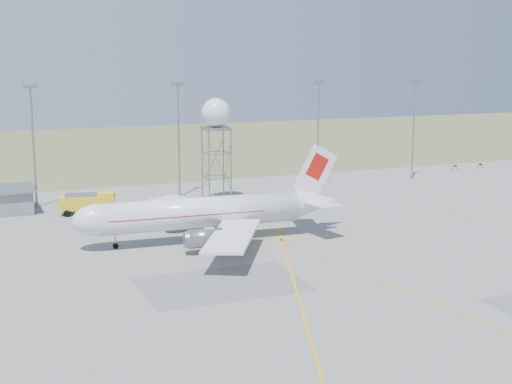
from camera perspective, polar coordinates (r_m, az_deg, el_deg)
name	(u,v)px	position (r m, az deg, el deg)	size (l,w,h in m)	color
ground	(454,303)	(76.91, 15.52, -8.58)	(400.00, 400.00, 0.00)	gray
grass_strip	(140,147)	(203.61, -9.24, 3.59)	(400.00, 120.00, 0.03)	#555F34
mast_a	(33,136)	(124.04, -17.42, 4.31)	(2.20, 0.50, 20.50)	gray
mast_b	(178,130)	(128.55, -6.22, 4.95)	(2.20, 0.50, 20.50)	gray
mast_c	(318,125)	(138.87, 4.99, 5.40)	(2.20, 0.50, 20.50)	gray
mast_d	(414,121)	(150.18, 12.52, 5.59)	(2.20, 0.50, 20.50)	gray
taxi_sign_near	(455,166)	(165.47, 15.63, 2.00)	(1.60, 0.17, 1.20)	black
taxi_sign_far	(480,164)	(169.83, 17.50, 2.12)	(1.60, 0.17, 1.20)	black
airliner_main	(205,213)	(97.74, -4.08, -1.69)	(37.63, 36.53, 12.80)	white
radar_tower	(216,144)	(123.76, -3.20, 3.85)	(4.97, 4.97, 18.01)	gray
fire_truck	(89,204)	(117.60, -13.22, -0.95)	(9.14, 5.10, 3.48)	yellow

